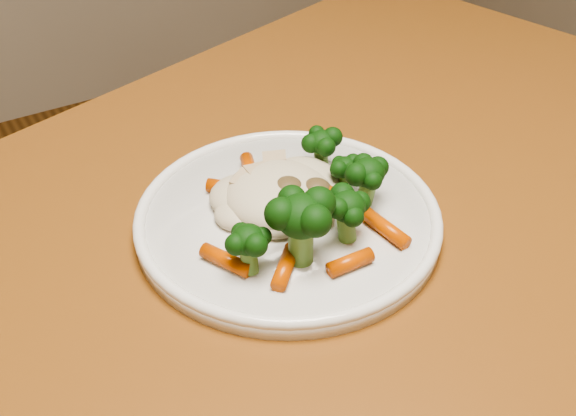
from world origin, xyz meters
The scene contains 3 objects.
dining_table centered at (-0.25, -0.23, 0.64)m, with size 1.28×1.03×0.75m.
plate centered at (-0.24, -0.15, 0.76)m, with size 0.25×0.25×0.01m, color white.
meal centered at (-0.23, -0.16, 0.78)m, with size 0.17×0.17×0.05m.
Camera 1 is at (-0.47, -0.55, 1.13)m, focal length 45.00 mm.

